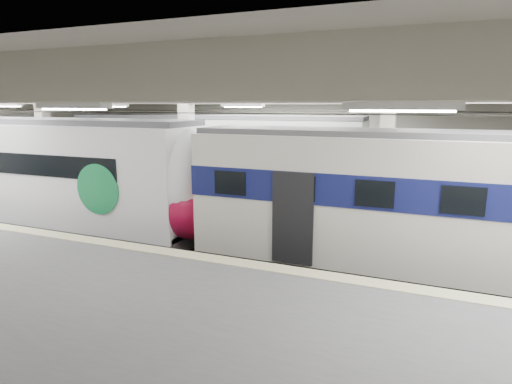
% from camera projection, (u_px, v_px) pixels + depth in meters
% --- Properties ---
extents(station_hall, '(36.00, 24.00, 5.75)m').
position_uv_depth(station_hall, '(191.00, 165.00, 12.41)').
color(station_hall, black).
rests_on(station_hall, ground).
extents(modern_emu, '(13.77, 2.84, 4.44)m').
position_uv_depth(modern_emu, '(78.00, 178.00, 16.47)').
color(modern_emu, white).
rests_on(modern_emu, ground).
extents(older_rer, '(12.91, 2.85, 4.28)m').
position_uv_depth(older_rer, '(417.00, 204.00, 11.89)').
color(older_rer, silver).
rests_on(older_rer, ground).
extents(far_train, '(14.18, 3.39, 4.49)m').
position_uv_depth(far_train, '(213.00, 161.00, 20.33)').
color(far_train, white).
rests_on(far_train, ground).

